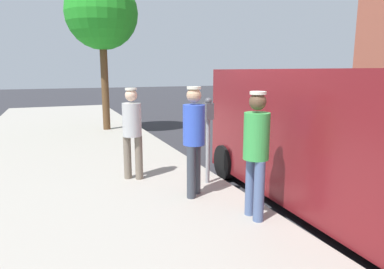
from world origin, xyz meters
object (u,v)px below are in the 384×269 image
Objects in this scene: pedestrian_in_gray at (132,128)px; street_tree at (102,14)px; parking_meter_near at (208,126)px; pedestrian_in_green at (256,147)px; pedestrian_in_blue at (194,134)px; parked_van at (344,137)px.

street_tree reaches higher than pedestrian_in_gray.
pedestrian_in_green is (0.03, 1.57, -0.05)m from parking_meter_near.
street_tree is (0.77, -8.01, 2.79)m from pedestrian_in_green.
street_tree is (0.34, -6.93, 2.77)m from pedestrian_in_blue.
street_tree reaches higher than pedestrian_in_blue.
parked_van is at bearing 151.27° from pedestrian_in_blue.
pedestrian_in_gray is 0.34× the size of street_tree.
pedestrian_in_blue reaches higher than pedestrian_in_gray.
street_tree is at bearing -73.92° from parked_van.
pedestrian_in_blue is at bearing -28.73° from parked_van.
parked_van reaches higher than pedestrian_in_blue.
pedestrian_in_gray is at bearing -60.41° from pedestrian_in_blue.
parking_meter_near is 2.17m from parked_van.
pedestrian_in_blue is at bearing 92.78° from street_tree.
pedestrian_in_gray is 6.37m from street_tree.
street_tree reaches higher than parking_meter_near.
street_tree is at bearing -82.85° from parking_meter_near.
pedestrian_in_gray is at bearing 86.37° from street_tree.
pedestrian_in_blue is (0.44, -1.08, 0.02)m from pedestrian_in_green.
parked_van reaches higher than pedestrian_in_green.
parked_van is at bearing 133.69° from parking_meter_near.
parked_van is 1.06× the size of street_tree.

